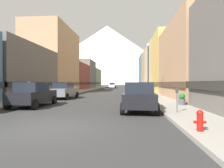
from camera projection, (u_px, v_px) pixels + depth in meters
The scene contains 29 objects.
ground_plane at pixel (47, 129), 7.21m from camera, with size 400.00×400.00×0.00m, color #2E2E2E.
sidewalk_left at pixel (85, 90), 42.59m from camera, with size 2.50×100.00×0.15m, color gray.
sidewalk_right at pixel (142, 90), 41.61m from camera, with size 2.50×100.00×0.15m, color gray.
storefront_left_1 at pixel (14, 72), 22.99m from camera, with size 6.47×12.28×6.30m.
storefront_left_2 at pixel (53, 61), 35.77m from camera, with size 7.03×13.26×11.99m.
storefront_left_3 at pixel (69, 77), 48.66m from camera, with size 9.14×11.49×6.58m.
storefront_left_4 at pixel (83, 75), 59.62m from camera, with size 6.72×10.28×8.65m.
storefront_left_5 at pixel (90, 79), 71.65m from camera, with size 7.37×13.04×6.94m.
storefront_right_1 at pixel (202, 62), 20.25m from camera, with size 7.48×12.61×8.13m.
storefront_right_2 at pixel (172, 65), 31.34m from camera, with size 6.36×8.71×9.81m.
storefront_right_3 at pixel (162, 69), 41.98m from camera, with size 7.07×12.28×10.06m.
storefront_right_4 at pixel (156, 71), 53.25m from camera, with size 7.79×9.86×10.23m.
storefront_right_5 at pixel (151, 72), 64.95m from camera, with size 7.73×12.80×11.05m.
car_left_0 at pixel (33, 94), 13.88m from camera, with size 2.09×4.41×1.78m.
car_left_1 at pixel (64, 90), 20.68m from camera, with size 2.23×4.48×1.78m.
car_right_0 at pixel (139, 96), 11.73m from camera, with size 2.25×4.49×1.78m.
car_right_1 at pixel (134, 91), 20.43m from camera, with size 2.12×4.43×1.78m.
car_right_2 at pixel (132, 88), 28.20m from camera, with size 2.07×4.41×1.78m.
car_right_3 at pixel (131, 87), 34.57m from camera, with size 2.23×4.47×1.78m.
car_driving_0 at pixel (113, 85), 61.42m from camera, with size 2.06×4.40×1.78m.
car_driving_1 at pixel (112, 85), 60.02m from camera, with size 2.06×4.40×1.78m.
fire_hydrant_near at pixel (200, 120), 6.26m from camera, with size 0.40×0.22×0.70m.
parking_meter_near at pixel (177, 96), 10.25m from camera, with size 0.14×0.10×1.33m.
potted_plant_0 at pixel (182, 99), 13.67m from camera, with size 0.48×0.48×0.85m.
pedestrian_0 at pixel (29, 91), 17.99m from camera, with size 0.36×0.36×1.75m.
pedestrian_1 at pixel (56, 89), 24.82m from camera, with size 0.36×0.36×1.56m.
pedestrian_2 at pixel (147, 88), 30.94m from camera, with size 0.36×0.36×1.57m.
streetlamp_right at pixel (148, 62), 20.59m from camera, with size 0.36×0.36×5.86m.
mountain_backdrop at pixel (107, 55), 268.06m from camera, with size 229.01×229.01×82.34m, color silver.
Camera 1 is at (3.04, -6.98, 1.75)m, focal length 30.41 mm.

